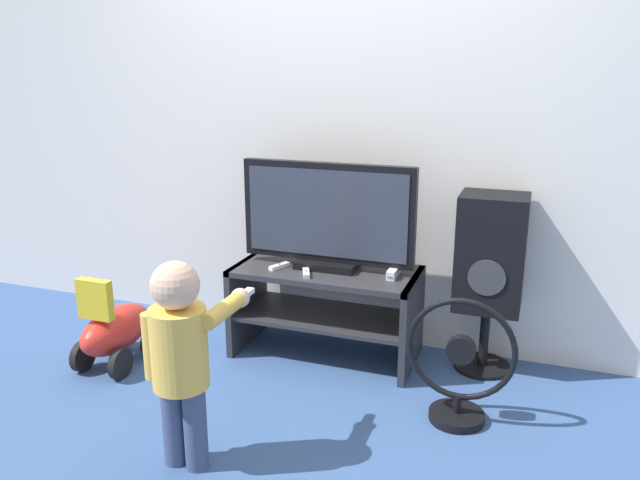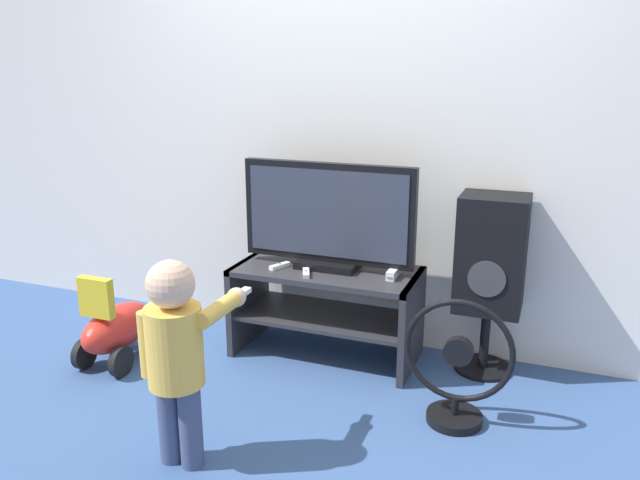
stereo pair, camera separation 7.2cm
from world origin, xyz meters
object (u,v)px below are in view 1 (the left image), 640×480
child (182,348)px  ride_on_toy (115,330)px  game_console (393,272)px  remote_primary (279,266)px  television (327,217)px  remote_secondary (306,273)px  floor_fan (460,367)px  speaker_tower (490,257)px

child → ride_on_toy: (-0.84, 0.64, -0.32)m
game_console → remote_primary: game_console is taller
television → remote_secondary: television is taller
child → floor_fan: bearing=35.3°
child → remote_primary: bearing=92.5°
ride_on_toy → child: bearing=-37.4°
game_console → child: (-0.58, -1.15, -0.01)m
television → child: television is taller
floor_fan → television: bearing=149.9°
child → game_console: bearing=63.3°
game_console → speaker_tower: bearing=15.0°
television → floor_fan: size_ratio=1.60×
remote_secondary → speaker_tower: (0.92, 0.27, 0.11)m
game_console → remote_secondary: (-0.44, -0.14, -0.01)m
television → ride_on_toy: bearing=-153.1°
television → child: 1.22m
television → remote_primary: television is taller
remote_secondary → ride_on_toy: remote_secondary is taller
speaker_tower → remote_secondary: bearing=-163.9°
game_console → ride_on_toy: game_console is taller
child → speaker_tower: (1.06, 1.28, 0.11)m
television → remote_secondary: 0.32m
ride_on_toy → floor_fan: bearing=2.0°
television → speaker_tower: 0.88m
remote_primary → remote_secondary: same height
game_console → remote_primary: size_ratio=1.19×
child → ride_on_toy: bearing=142.6°
remote_primary → floor_fan: floor_fan is taller
remote_primary → floor_fan: size_ratio=0.22×
speaker_tower → ride_on_toy: size_ratio=1.81×
television → game_console: size_ratio=6.11×
remote_secondary → floor_fan: bearing=-19.4°
television → remote_primary: 0.38m
television → remote_secondary: bearing=-111.8°
child → television: bearing=80.4°
remote_primary → floor_fan: (1.05, -0.36, -0.25)m
game_console → ride_on_toy: 1.54m
remote_primary → floor_fan: bearing=-19.2°
remote_primary → ride_on_toy: 0.96m
child → floor_fan: size_ratio=1.46×
remote_secondary → speaker_tower: speaker_tower is taller
television → remote_primary: size_ratio=7.29×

